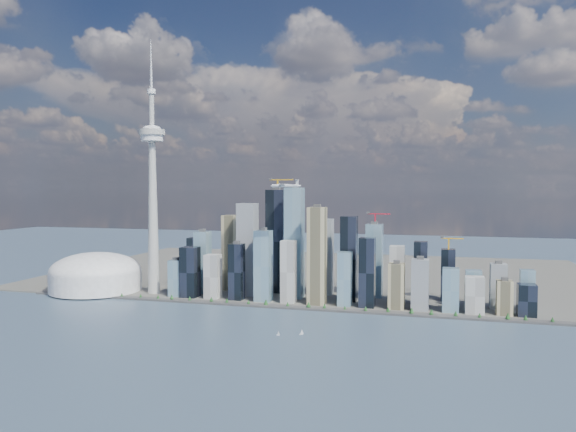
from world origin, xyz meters
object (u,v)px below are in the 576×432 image
(dome_stadium, at_px, (96,274))
(sailboat_west, at_px, (302,333))
(sailboat_east, at_px, (278,334))
(needle_tower, at_px, (153,187))
(airplane, at_px, (285,185))

(dome_stadium, bearing_deg, sailboat_west, -23.33)
(dome_stadium, bearing_deg, sailboat_east, -26.15)
(needle_tower, xyz_separation_m, dome_stadium, (-140.00, -10.00, -196.40))
(sailboat_west, xyz_separation_m, sailboat_east, (-34.45, -15.22, -0.43))
(airplane, xyz_separation_m, sailboat_west, (70.99, -156.22, -236.33))
(dome_stadium, height_order, sailboat_east, dome_stadium)
(dome_stadium, xyz_separation_m, airplane, (465.92, -75.30, 199.96))
(sailboat_west, bearing_deg, airplane, 98.89)
(dome_stadium, distance_m, sailboat_east, 560.97)
(airplane, distance_m, sailboat_west, 292.05)
(needle_tower, height_order, sailboat_east, needle_tower)
(needle_tower, distance_m, sailboat_west, 519.66)
(needle_tower, xyz_separation_m, sailboat_east, (362.45, -256.74, -233.21))
(sailboat_east, bearing_deg, airplane, 105.21)
(sailboat_west, height_order, sailboat_east, sailboat_west)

